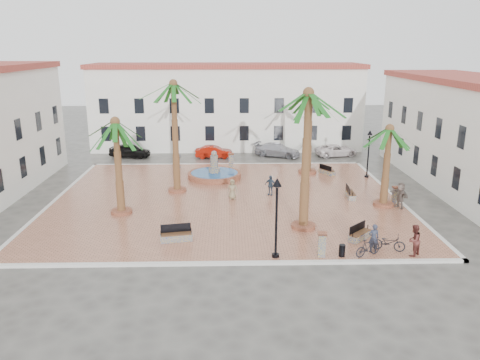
{
  "coord_description": "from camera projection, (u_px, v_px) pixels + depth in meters",
  "views": [
    {
      "loc": [
        0.14,
        -33.95,
        11.31
      ],
      "look_at": [
        1.0,
        0.0,
        1.6
      ],
      "focal_mm": 35.0,
      "sensor_mm": 36.0,
      "label": 1
    }
  ],
  "objects": [
    {
      "name": "palm_sw",
      "position": [
        116.0,
        133.0,
        31.04
      ],
      "size": [
        4.76,
        4.76,
        6.73
      ],
      "color": "#9C543A",
      "rests_on": "plaza"
    },
    {
      "name": "fountain",
      "position": [
        214.0,
        174.0,
        41.28
      ],
      "size": [
        4.7,
        4.7,
        2.43
      ],
      "color": "#9C543A",
      "rests_on": "plaza"
    },
    {
      "name": "kerb_s",
      "position": [
        227.0,
        263.0,
        25.14
      ],
      "size": [
        26.3,
        0.3,
        0.16
      ],
      "primitive_type": "cube",
      "color": "silver",
      "rests_on": "ground"
    },
    {
      "name": "lamppost_s",
      "position": [
        277.0,
        204.0,
        24.92
      ],
      "size": [
        0.49,
        0.49,
        4.52
      ],
      "color": "black",
      "rests_on": "plaza"
    },
    {
      "name": "bench_s",
      "position": [
        176.0,
        236.0,
        27.82
      ],
      "size": [
        1.97,
        0.9,
        1.0
      ],
      "rotation": [
        0.0,
        0.0,
        0.18
      ],
      "color": "slate",
      "rests_on": "plaza"
    },
    {
      "name": "plaza",
      "position": [
        227.0,
        199.0,
        35.71
      ],
      "size": [
        26.0,
        22.0,
        0.15
      ],
      "primitive_type": "cube",
      "color": "#B56F53",
      "rests_on": "ground"
    },
    {
      "name": "ground",
      "position": [
        227.0,
        200.0,
        35.74
      ],
      "size": [
        120.0,
        120.0,
        0.0
      ],
      "primitive_type": "plane",
      "color": "#56544F",
      "rests_on": "ground"
    },
    {
      "name": "bicycle_b",
      "position": [
        368.0,
        247.0,
        25.75
      ],
      "size": [
        1.72,
        1.14,
        1.01
      ],
      "primitive_type": "imported",
      "rotation": [
        0.0,
        0.0,
        2.01
      ],
      "color": "black",
      "rests_on": "plaza"
    },
    {
      "name": "kerb_n",
      "position": [
        227.0,
        164.0,
        46.29
      ],
      "size": [
        26.3,
        0.3,
        0.16
      ],
      "primitive_type": "cube",
      "color": "silver",
      "rests_on": "ground"
    },
    {
      "name": "bench_ne",
      "position": [
        327.0,
        171.0,
        42.42
      ],
      "size": [
        1.28,
        1.68,
        0.87
      ],
      "rotation": [
        0.0,
        0.0,
        2.11
      ],
      "color": "slate",
      "rests_on": "plaza"
    },
    {
      "name": "lamppost_e",
      "position": [
        369.0,
        146.0,
        40.71
      ],
      "size": [
        0.46,
        0.46,
        4.22
      ],
      "color": "black",
      "rests_on": "plaza"
    },
    {
      "name": "building_east",
      "position": [
        479.0,
        136.0,
        36.9
      ],
      "size": [
        7.4,
        26.4,
        9.0
      ],
      "rotation": [
        0.0,
        0.0,
        1.57
      ],
      "color": "white",
      "rests_on": "ground"
    },
    {
      "name": "pedestrian_north",
      "position": [
        178.0,
        163.0,
        42.73
      ],
      "size": [
        1.0,
        1.29,
        1.76
      ],
      "primitive_type": "imported",
      "rotation": [
        0.0,
        0.0,
        1.91
      ],
      "color": "#4E4D52",
      "rests_on": "plaza"
    },
    {
      "name": "bench_e",
      "position": [
        350.0,
        194.0,
        35.81
      ],
      "size": [
        0.65,
        1.79,
        0.93
      ],
      "rotation": [
        0.0,
        0.0,
        1.51
      ],
      "color": "slate",
      "rests_on": "plaza"
    },
    {
      "name": "car_silver",
      "position": [
        277.0,
        150.0,
        49.84
      ],
      "size": [
        5.24,
        3.66,
        1.41
      ],
      "primitive_type": "imported",
      "rotation": [
        0.0,
        0.0,
        1.18
      ],
      "color": "#ACACB6",
      "rests_on": "ground"
    },
    {
      "name": "palm_ne",
      "position": [
        310.0,
        106.0,
        41.26
      ],
      "size": [
        5.38,
        5.38,
        7.36
      ],
      "color": "#9C543A",
      "rests_on": "plaza"
    },
    {
      "name": "car_white",
      "position": [
        336.0,
        150.0,
        50.02
      ],
      "size": [
        4.81,
        2.97,
        1.24
      ],
      "primitive_type": "imported",
      "rotation": [
        0.0,
        0.0,
        1.79
      ],
      "color": "white",
      "rests_on": "ground"
    },
    {
      "name": "cyclist_a",
      "position": [
        374.0,
        238.0,
        26.16
      ],
      "size": [
        0.62,
        0.41,
        1.67
      ],
      "primitive_type": "imported",
      "rotation": [
        0.0,
        0.0,
        3.12
      ],
      "color": "#2C3143",
      "rests_on": "plaza"
    },
    {
      "name": "pedestrian_fountain_b",
      "position": [
        270.0,
        185.0,
        36.3
      ],
      "size": [
        0.99,
        0.79,
        1.58
      ],
      "primitive_type": "imported",
      "rotation": [
        0.0,
        0.0,
        -0.51
      ],
      "color": "#304052",
      "rests_on": "plaza"
    },
    {
      "name": "palm_s",
      "position": [
        308.0,
        108.0,
        27.84
      ],
      "size": [
        5.02,
        5.02,
        8.88
      ],
      "color": "#9C543A",
      "rests_on": "plaza"
    },
    {
      "name": "kerb_e",
      "position": [
        395.0,
        198.0,
        36.03
      ],
      "size": [
        0.3,
        22.3,
        0.16
      ],
      "primitive_type": "cube",
      "color": "silver",
      "rests_on": "ground"
    },
    {
      "name": "litter_bin",
      "position": [
        342.0,
        250.0,
        25.76
      ],
      "size": [
        0.35,
        0.35,
        0.68
      ],
      "primitive_type": "cylinder",
      "color": "black",
      "rests_on": "plaza"
    },
    {
      "name": "bollard_n",
      "position": [
        231.0,
        161.0,
        44.14
      ],
      "size": [
        0.54,
        0.54,
        1.5
      ],
      "rotation": [
        0.0,
        0.0,
        0.01
      ],
      "color": "slate",
      "rests_on": "plaza"
    },
    {
      "name": "bollard_se",
      "position": [
        322.0,
        244.0,
        25.63
      ],
      "size": [
        0.56,
        0.56,
        1.4
      ],
      "rotation": [
        0.0,
        0.0,
        -0.12
      ],
      "color": "slate",
      "rests_on": "plaza"
    },
    {
      "name": "car_black",
      "position": [
        130.0,
        151.0,
        49.37
      ],
      "size": [
        4.47,
        2.32,
        1.45
      ],
      "primitive_type": "imported",
      "rotation": [
        0.0,
        0.0,
        1.42
      ],
      "color": "black",
      "rests_on": "ground"
    },
    {
      "name": "pedestrian_fountain_a",
      "position": [
        232.0,
        189.0,
        35.34
      ],
      "size": [
        0.76,
        0.49,
        1.55
      ],
      "primitive_type": "imported",
      "rotation": [
        0.0,
        0.0,
        0.0
      ],
      "color": "#877756",
      "rests_on": "plaza"
    },
    {
      "name": "kerb_w",
      "position": [
        55.0,
        201.0,
        35.4
      ],
      "size": [
        0.3,
        22.3,
        0.16
      ],
      "primitive_type": "cube",
      "color": "silver",
      "rests_on": "ground"
    },
    {
      "name": "cyclist_b",
      "position": [
        414.0,
        240.0,
        25.7
      ],
      "size": [
        1.11,
        1.09,
        1.81
      ],
      "primitive_type": "imported",
      "rotation": [
        0.0,
        0.0,
        3.84
      ],
      "color": "maroon",
      "rests_on": "plaza"
    },
    {
      "name": "car_red",
      "position": [
        214.0,
        152.0,
        49.16
      ],
      "size": [
        3.9,
        1.38,
        1.28
      ],
      "primitive_type": "imported",
      "rotation": [
        0.0,
        0.0,
        1.56
      ],
      "color": "#A41608",
      "rests_on": "ground"
    },
    {
      "name": "pedestrian_east",
      "position": [
        400.0,
        195.0,
        33.36
      ],
      "size": [
        1.18,
        1.83,
        1.88
      ],
      "primitive_type": "imported",
      "rotation": [
        0.0,
        0.0,
        -1.18
      ],
      "color": "#6D5F57",
      "rests_on": "plaza"
    },
    {
      "name": "bollard_e",
      "position": [
        395.0,
        195.0,
        34.35
      ],
      "size": [
        0.53,
        0.53,
        1.3
      ],
      "rotation": [
        0.0,
        0.0,
        0.16
      ],
      "color": "slate",
      "rests_on": "plaza"
    },
    {
      "name": "palm_e",
      "position": [
        389.0,
        139.0,
        32.79
      ],
      "size": [
        4.71,
        4.71,
        5.98
      ],
      "color": "#9C543A",
      "rests_on": "plaza"
    },
    {
      "name": "palm_nw",
      "position": [
        174.0,
        95.0,
        35.38
      ],
      "size": [
        4.69,
        4.69,
        8.81
      ],
      "color": "#9C543A",
      "rests_on": "plaza"
    },
    {
      "name": "building_north",
      "position": [
        227.0,
        106.0,
        53.64
      ],
      "size": [
        30.4,
        7.4,
        9.5
      ],
      "color": "white",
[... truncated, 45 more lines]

